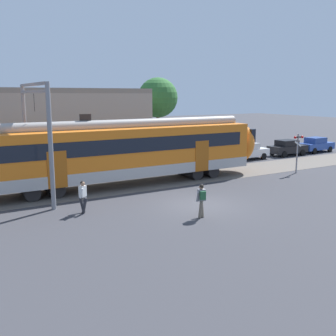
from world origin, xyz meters
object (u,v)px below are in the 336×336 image
at_px(pedestrian_grey, 202,198).
at_px(crossing_signal, 298,147).
at_px(parked_car_white, 248,151).
at_px(pedestrian_white, 83,195).
at_px(parked_car_blue, 316,145).
at_px(parked_car_black, 287,148).

relative_size(pedestrian_grey, crossing_signal, 0.56).
bearing_deg(parked_car_white, crossing_signal, -99.58).
bearing_deg(crossing_signal, pedestrian_white, -174.14).
relative_size(pedestrian_white, parked_car_white, 0.41).
xyz_separation_m(pedestrian_white, crossing_signal, (17.37, 1.78, 1.05)).
bearing_deg(parked_car_blue, pedestrian_grey, -152.26).
height_order(parked_car_black, parked_car_blue, same).
distance_m(parked_car_white, parked_car_black, 5.04).
bearing_deg(parked_car_black, crossing_signal, -132.93).
relative_size(parked_car_black, crossing_signal, 1.34).
bearing_deg(parked_car_white, parked_car_black, -1.15).
relative_size(pedestrian_white, pedestrian_grey, 1.00).
distance_m(pedestrian_white, parked_car_black, 25.01).
distance_m(parked_car_black, crossing_signal, 9.16).
bearing_deg(crossing_signal, parked_car_white, 80.42).
relative_size(pedestrian_white, parked_car_black, 0.41).
distance_m(pedestrian_white, crossing_signal, 17.49).
distance_m(pedestrian_white, pedestrian_grey, 5.92).
relative_size(pedestrian_grey, parked_car_white, 0.41).
bearing_deg(parked_car_black, pedestrian_grey, -147.41).
bearing_deg(crossing_signal, parked_car_black, 47.07).
bearing_deg(pedestrian_white, crossing_signal, 5.86).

